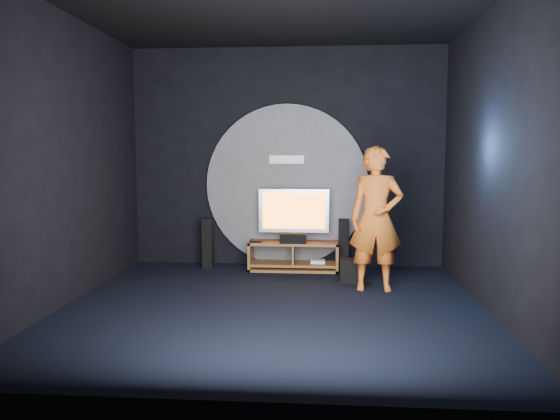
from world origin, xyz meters
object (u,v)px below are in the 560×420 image
object	(u,v)px
media_console	(294,258)
player	(376,219)
tower_speaker_right	(344,244)
subwoofer	(351,271)
tower_speaker_left	(208,243)
tv	(294,213)

from	to	relation	value
media_console	player	distance (m)	1.78
tower_speaker_right	media_console	bearing A→B (deg)	-170.27
media_console	subwoofer	world-z (taller)	media_console
subwoofer	player	xyz separation A→B (m)	(0.31, -0.41, 0.80)
media_console	tower_speaker_right	xyz separation A→B (m)	(0.77, 0.13, 0.20)
tower_speaker_right	subwoofer	world-z (taller)	tower_speaker_right
tower_speaker_left	media_console	bearing A→B (deg)	-3.02
tv	tower_speaker_left	world-z (taller)	tv
media_console	tv	bearing A→B (deg)	96.05
tv	subwoofer	bearing A→B (deg)	-42.64
tower_speaker_left	player	bearing A→B (deg)	-25.34
tower_speaker_left	subwoofer	bearing A→B (deg)	-19.56
tv	player	xyz separation A→B (m)	(1.16, -1.19, 0.06)
player	tower_speaker_right	bearing A→B (deg)	107.38
media_console	tv	distance (m)	0.70
tower_speaker_right	subwoofer	xyz separation A→B (m)	(0.07, -0.85, -0.24)
media_console	tower_speaker_right	size ratio (longest dim) A/B	1.75
media_console	tower_speaker_right	distance (m)	0.81
media_console	player	size ratio (longest dim) A/B	0.72
tower_speaker_left	player	size ratio (longest dim) A/B	0.41
media_console	subwoofer	size ratio (longest dim) A/B	4.29
tower_speaker_right	player	size ratio (longest dim) A/B	0.41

